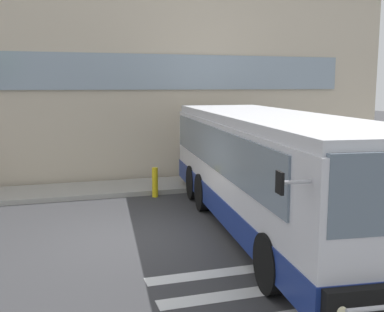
% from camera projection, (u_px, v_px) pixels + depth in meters
% --- Properties ---
extents(ground_plane, '(80.00, 90.00, 0.02)m').
position_uv_depth(ground_plane, '(133.00, 238.00, 10.32)').
color(ground_plane, '#353538').
rests_on(ground_plane, ground).
extents(bay_paint_stripes, '(4.40, 3.96, 0.01)m').
position_uv_depth(bay_paint_stripes, '(315.00, 312.00, 6.94)').
color(bay_paint_stripes, silver).
rests_on(bay_paint_stripes, ground).
extents(terminal_building, '(23.79, 13.80, 7.11)m').
position_uv_depth(terminal_building, '(70.00, 81.00, 20.56)').
color(terminal_building, beige).
rests_on(terminal_building, ground).
extents(boarding_curb, '(25.99, 2.00, 0.15)m').
position_uv_depth(boarding_curb, '(106.00, 189.00, 14.84)').
color(boarding_curb, '#9E9B93').
rests_on(boarding_curb, ground).
extents(bus_main_foreground, '(4.07, 10.85, 2.70)m').
position_uv_depth(bus_main_foreground, '(270.00, 173.00, 10.77)').
color(bus_main_foreground, silver).
rests_on(bus_main_foreground, ground).
extents(safety_bollard_yellow, '(0.18, 0.18, 0.90)m').
position_uv_depth(safety_bollard_yellow, '(155.00, 182.00, 14.04)').
color(safety_bollard_yellow, yellow).
rests_on(safety_bollard_yellow, ground).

